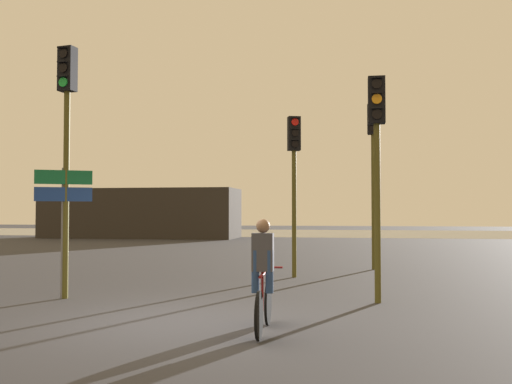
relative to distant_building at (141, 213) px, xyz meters
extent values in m
plane|color=#333338|center=(10.90, -27.14, -1.61)|extent=(120.00, 120.00, 0.00)
cube|color=slate|center=(10.90, 10.00, -1.60)|extent=(80.00, 16.00, 0.01)
cube|color=#2D2823|center=(0.00, 0.00, 0.00)|extent=(12.71, 4.00, 3.21)
cylinder|color=#4C4719|center=(14.17, -24.71, 0.10)|extent=(0.12, 0.12, 3.40)
cube|color=black|center=(14.17, -24.71, 2.25)|extent=(0.32, 0.24, 0.90)
cylinder|color=black|center=(14.17, -24.84, 2.54)|extent=(0.19, 0.03, 0.19)
cube|color=black|center=(14.17, -24.86, 2.65)|extent=(0.19, 0.12, 0.02)
cylinder|color=orange|center=(14.17, -24.84, 2.25)|extent=(0.19, 0.03, 0.19)
cube|color=black|center=(14.17, -24.86, 2.36)|extent=(0.19, 0.12, 0.02)
cylinder|color=black|center=(14.17, -24.84, 1.96)|extent=(0.19, 0.03, 0.19)
cube|color=black|center=(14.17, -24.86, 2.07)|extent=(0.19, 0.12, 0.02)
cylinder|color=#4C4719|center=(12.19, -20.79, 0.06)|extent=(0.12, 0.12, 3.34)
cube|color=black|center=(12.19, -20.79, 2.18)|extent=(0.38, 0.33, 0.90)
cylinder|color=red|center=(12.23, -20.92, 2.47)|extent=(0.19, 0.09, 0.19)
cube|color=black|center=(12.24, -20.94, 2.58)|extent=(0.22, 0.17, 0.02)
cylinder|color=black|center=(12.23, -20.92, 2.18)|extent=(0.19, 0.09, 0.19)
cube|color=black|center=(12.24, -20.94, 2.29)|extent=(0.22, 0.17, 0.02)
cylinder|color=black|center=(12.23, -20.92, 1.89)|extent=(0.19, 0.09, 0.19)
cube|color=black|center=(12.24, -20.94, 2.00)|extent=(0.22, 0.17, 0.02)
cylinder|color=#4C4719|center=(14.33, -18.40, 0.41)|extent=(0.12, 0.12, 4.04)
cube|color=black|center=(14.33, -18.40, 2.88)|extent=(0.34, 0.27, 0.90)
cylinder|color=red|center=(14.32, -18.54, 3.17)|extent=(0.19, 0.05, 0.19)
cube|color=black|center=(14.32, -18.56, 3.28)|extent=(0.20, 0.14, 0.02)
cylinder|color=black|center=(14.32, -18.54, 2.88)|extent=(0.19, 0.05, 0.19)
cube|color=black|center=(14.32, -18.56, 2.99)|extent=(0.20, 0.14, 0.02)
cylinder|color=black|center=(14.32, -18.54, 2.59)|extent=(0.19, 0.05, 0.19)
cube|color=black|center=(14.32, -18.56, 2.70)|extent=(0.20, 0.14, 0.02)
cylinder|color=#4C4719|center=(8.05, -25.16, 0.47)|extent=(0.12, 0.12, 4.14)
cube|color=black|center=(8.05, -25.16, 2.99)|extent=(0.35, 0.29, 0.90)
cylinder|color=black|center=(8.03, -25.30, 3.28)|extent=(0.19, 0.06, 0.19)
cube|color=black|center=(8.03, -25.32, 3.39)|extent=(0.21, 0.15, 0.02)
cylinder|color=black|center=(8.03, -25.30, 2.99)|extent=(0.19, 0.06, 0.19)
cube|color=black|center=(8.03, -25.32, 3.10)|extent=(0.21, 0.15, 0.02)
cylinder|color=green|center=(8.03, -25.30, 2.70)|extent=(0.19, 0.06, 0.19)
cube|color=black|center=(8.03, -25.32, 2.81)|extent=(0.21, 0.15, 0.02)
cylinder|color=slate|center=(8.00, -25.18, -0.31)|extent=(0.08, 0.08, 2.60)
cube|color=#116038|center=(8.03, -25.22, 0.80)|extent=(0.99, 0.54, 0.28)
cube|color=navy|center=(8.03, -25.22, 0.46)|extent=(0.99, 0.54, 0.28)
cylinder|color=black|center=(12.42, -27.11, -1.28)|extent=(0.06, 0.66, 0.66)
cylinder|color=black|center=(12.45, -28.16, -1.28)|extent=(0.06, 0.66, 0.66)
cylinder|color=maroon|center=(12.43, -27.64, -0.78)|extent=(0.06, 0.84, 0.04)
cylinder|color=maroon|center=(12.44, -27.79, -1.00)|extent=(0.04, 0.04, 0.55)
cylinder|color=maroon|center=(12.42, -27.16, -0.73)|extent=(0.46, 0.04, 0.03)
cylinder|color=navy|center=(12.54, -27.78, -0.73)|extent=(0.11, 0.11, 0.60)
cylinder|color=navy|center=(12.34, -27.79, -0.73)|extent=(0.11, 0.11, 0.60)
cube|color=#3F3F47|center=(12.44, -27.74, -0.46)|extent=(0.31, 0.21, 0.54)
sphere|color=#846047|center=(12.44, -27.71, -0.09)|extent=(0.20, 0.20, 0.20)
camera|label=1|loc=(13.68, -35.76, 0.12)|focal=40.00mm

